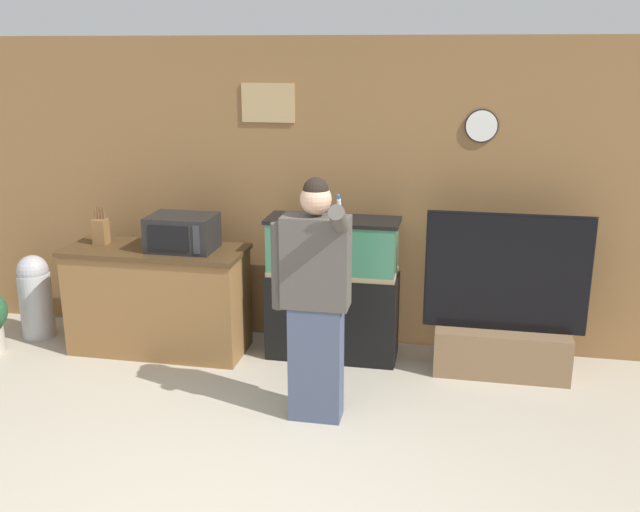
% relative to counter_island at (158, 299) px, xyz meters
% --- Properties ---
extents(wall_back_paneled, '(10.00, 0.08, 2.60)m').
position_rel_counter_island_xyz_m(wall_back_paneled, '(1.36, 0.55, 0.85)').
color(wall_back_paneled, olive).
rests_on(wall_back_paneled, ground_plane).
extents(counter_island, '(1.51, 0.61, 0.91)m').
position_rel_counter_island_xyz_m(counter_island, '(0.00, 0.00, 0.00)').
color(counter_island, brown).
rests_on(counter_island, ground_plane).
extents(microwave, '(0.54, 0.40, 0.29)m').
position_rel_counter_island_xyz_m(microwave, '(0.25, 0.01, 0.60)').
color(microwave, black).
rests_on(microwave, counter_island).
extents(knife_block, '(0.11, 0.11, 0.32)m').
position_rel_counter_island_xyz_m(knife_block, '(-0.50, 0.05, 0.57)').
color(knife_block, brown).
rests_on(knife_block, counter_island).
extents(aquarium_on_stand, '(1.07, 0.40, 1.19)m').
position_rel_counter_island_xyz_m(aquarium_on_stand, '(1.47, 0.15, 0.14)').
color(aquarium_on_stand, black).
rests_on(aquarium_on_stand, ground_plane).
extents(tv_on_stand, '(1.26, 0.40, 1.30)m').
position_rel_counter_island_xyz_m(tv_on_stand, '(2.85, 0.09, -0.08)').
color(tv_on_stand, brown).
rests_on(tv_on_stand, ground_plane).
extents(person_standing, '(0.54, 0.41, 1.71)m').
position_rel_counter_island_xyz_m(person_standing, '(1.53, -0.89, 0.43)').
color(person_standing, '#424C66').
rests_on(person_standing, ground_plane).
extents(trash_bin, '(0.29, 0.29, 0.75)m').
position_rel_counter_island_xyz_m(trash_bin, '(-1.20, 0.07, -0.07)').
color(trash_bin, '#B7B7BC').
rests_on(trash_bin, ground_plane).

